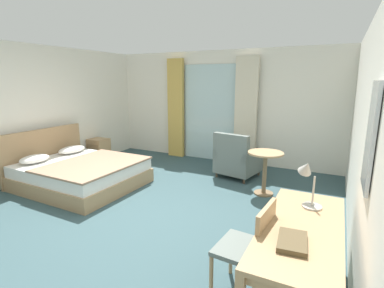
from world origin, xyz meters
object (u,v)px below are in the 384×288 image
nightstand (99,150)px  round_cafe_table (265,164)px  bed (79,172)px  closed_book (292,242)px  desk_chair (251,245)px  armchair_by_window (237,160)px  writing_desk (301,235)px  desk_lamp (308,176)px

nightstand → round_cafe_table: (3.92, -0.22, 0.25)m
bed → closed_book: bed is taller
desk_chair → armchair_by_window: size_ratio=0.98×
desk_chair → round_cafe_table: size_ratio=1.22×
bed → writing_desk: (3.92, -1.22, 0.39)m
desk_lamp → round_cafe_table: size_ratio=0.60×
bed → writing_desk: bed is taller
desk_lamp → round_cafe_table: bearing=113.7°
round_cafe_table → desk_lamp: bearing=-66.3°
nightstand → writing_desk: size_ratio=0.35×
writing_desk → desk_chair: (-0.38, -0.10, -0.14)m
writing_desk → desk_lamp: desk_lamp is taller
bed → desk_chair: 3.79m
armchair_by_window → round_cafe_table: armchair_by_window is taller
nightstand → armchair_by_window: size_ratio=0.61×
writing_desk → closed_book: size_ratio=4.92×
round_cafe_table → nightstand: bearing=176.7°
round_cafe_table → closed_book: bearing=-73.2°
desk_chair → bed: bearing=159.6°
desk_chair → desk_lamp: bearing=59.9°
armchair_by_window → nightstand: bearing=-172.7°
bed → desk_chair: bed is taller
bed → desk_lamp: desk_lamp is taller
bed → closed_book: (3.89, -1.53, 0.49)m
bed → writing_desk: size_ratio=1.32×
nightstand → closed_book: closed_book is taller
closed_book → armchair_by_window: bearing=108.4°
desk_lamp → nightstand: bearing=156.5°
bed → round_cafe_table: (3.09, 1.12, 0.27)m
bed → armchair_by_window: size_ratio=2.27×
bed → desk_lamp: bearing=-10.3°
desk_chair → armchair_by_window: armchair_by_window is taller
bed → desk_lamp: 4.03m
bed → desk_chair: bearing=-20.4°
bed → closed_book: 4.21m
nightstand → round_cafe_table: 3.94m
bed → round_cafe_table: 3.30m
bed → armchair_by_window: 2.97m
nightstand → desk_lamp: bearing=-23.5°
nightstand → armchair_by_window: (3.23, 0.41, 0.07)m
armchair_by_window → bed: bearing=-143.8°
closed_book → armchair_by_window: size_ratio=0.35×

